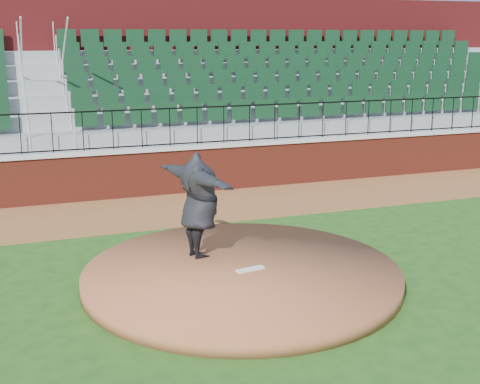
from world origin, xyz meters
name	(u,v)px	position (x,y,z in m)	size (l,w,h in m)	color
ground	(270,285)	(0.00, 0.00, 0.00)	(90.00, 90.00, 0.00)	#1F4614
warning_track	(187,207)	(0.00, 5.40, 0.01)	(34.00, 3.20, 0.01)	brown
field_wall	(171,172)	(0.00, 7.00, 0.60)	(34.00, 0.35, 1.20)	maroon
wall_cap	(170,148)	(0.00, 7.00, 1.25)	(34.00, 0.45, 0.10)	#B7B7B7
wall_railing	(170,127)	(0.00, 7.00, 1.80)	(34.00, 0.05, 1.00)	black
seating_stands	(148,99)	(0.00, 9.72, 2.30)	(34.00, 5.10, 4.60)	gray
concourse_wall	(131,78)	(0.00, 12.52, 2.75)	(34.00, 0.50, 5.50)	maroon
pitchers_mound	(242,275)	(-0.40, 0.29, 0.12)	(5.49, 5.49, 0.25)	brown
pitching_rubber	(250,269)	(-0.30, 0.15, 0.27)	(0.52, 0.13, 0.03)	silver
pitcher	(199,205)	(-0.91, 1.14, 1.22)	(2.38, 0.65, 1.93)	black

